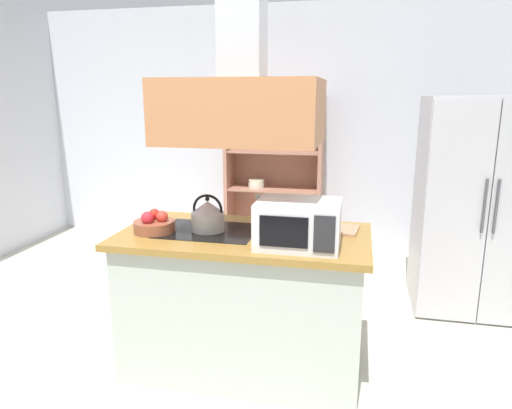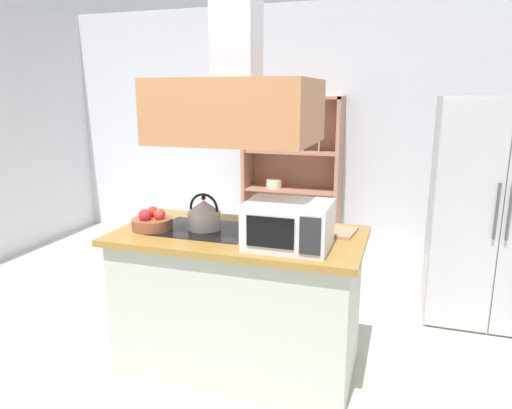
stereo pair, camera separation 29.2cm
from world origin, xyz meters
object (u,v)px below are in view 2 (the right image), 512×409
at_px(kettle, 204,215).
at_px(microwave, 288,225).
at_px(refrigerator, 492,211).
at_px(fruit_bowl, 152,222).
at_px(cutting_board, 327,230).
at_px(dish_cabinet, 292,183).
at_px(wine_glass_on_counter, 258,203).

relative_size(kettle, microwave, 0.50).
xyz_separation_m(refrigerator, fruit_bowl, (-2.16, -1.36, 0.09)).
bearing_deg(microwave, cutting_board, 66.55).
relative_size(dish_cabinet, microwave, 3.72).
bearing_deg(refrigerator, wine_glass_on_counter, -145.00).
xyz_separation_m(refrigerator, microwave, (-1.25, -1.45, 0.17)).
relative_size(cutting_board, microwave, 0.74).
xyz_separation_m(refrigerator, wine_glass_on_counter, (-1.55, -1.08, 0.19)).
distance_m(microwave, wine_glass_on_counter, 0.47).
bearing_deg(wine_glass_on_counter, fruit_bowl, -155.43).
bearing_deg(dish_cabinet, wine_glass_on_counter, -82.05).
distance_m(kettle, microwave, 0.61).
height_order(kettle, cutting_board, kettle).
relative_size(refrigerator, cutting_board, 5.06).
bearing_deg(dish_cabinet, kettle, -89.43).
bearing_deg(wine_glass_on_counter, cutting_board, 0.05).
distance_m(refrigerator, kettle, 2.24).
height_order(cutting_board, wine_glass_on_counter, wine_glass_on_counter).
height_order(kettle, microwave, microwave).
distance_m(microwave, fruit_bowl, 0.91).
xyz_separation_m(kettle, microwave, (0.59, -0.18, 0.03)).
relative_size(dish_cabinet, fruit_bowl, 6.71).
height_order(refrigerator, fruit_bowl, refrigerator).
xyz_separation_m(dish_cabinet, cutting_board, (0.77, -2.30, 0.16)).
bearing_deg(microwave, dish_cabinet, 102.96).
relative_size(kettle, fruit_bowl, 0.91).
bearing_deg(cutting_board, refrigerator, 44.63).
bearing_deg(refrigerator, cutting_board, -135.37).
height_order(wine_glass_on_counter, fruit_bowl, wine_glass_on_counter).
bearing_deg(dish_cabinet, cutting_board, -71.46).
relative_size(refrigerator, kettle, 7.43).
height_order(cutting_board, microwave, microwave).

